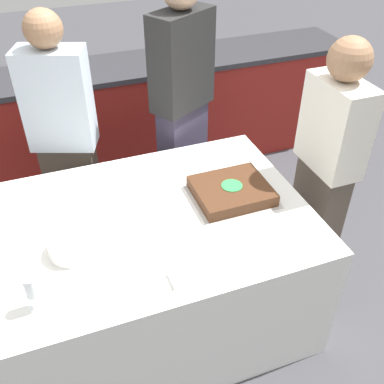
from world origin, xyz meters
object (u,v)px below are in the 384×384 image
person_seated_right (325,170)px  person_standing_back (65,140)px  plate_stack (72,246)px  cake (231,191)px  person_cutting_cake (182,109)px  wine_glass (31,288)px

person_seated_right → person_standing_back: 1.55m
plate_stack → person_seated_right: (1.43, 0.11, 0.01)m
cake → person_seated_right: person_seated_right is taller
plate_stack → person_seated_right: size_ratio=0.14×
person_cutting_cake → person_seated_right: person_cutting_cake is taller
plate_stack → wine_glass: wine_glass is taller
plate_stack → person_standing_back: (0.10, 0.91, 0.03)m
cake → person_seated_right: bearing=-1.5°
person_standing_back → person_cutting_cake: bearing=-159.4°
person_cutting_cake → person_standing_back: person_cutting_cake is taller
cake → wine_glass: 1.11m
wine_glass → person_standing_back: bearing=76.6°
cake → plate_stack: (-0.86, -0.13, 0.00)m
cake → plate_stack: size_ratio=2.01×
person_seated_right → person_standing_back: size_ratio=0.97×
wine_glass → person_seated_right: bearing=13.3°
wine_glass → person_cutting_cake: size_ratio=0.10×
person_standing_back → plate_stack: bearing=104.5°
person_cutting_cake → wine_glass: bearing=18.7°
cake → person_cutting_cake: size_ratio=0.24×
wine_glass → person_seated_right: 1.66m
person_standing_back → cake: bearing=154.8°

